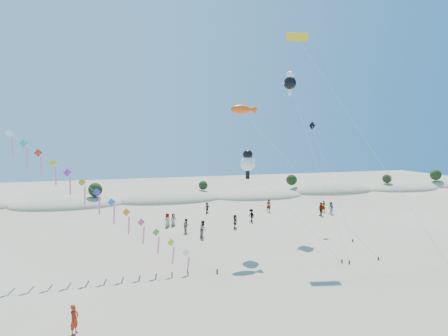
% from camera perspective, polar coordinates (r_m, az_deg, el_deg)
% --- Properties ---
extents(ground, '(160.00, 160.00, 0.00)m').
position_cam_1_polar(ground, '(23.43, 9.73, -22.92)').
color(ground, gray).
rests_on(ground, ground).
extents(dune_ridge, '(145.30, 11.49, 5.57)m').
position_cam_1_polar(dune_ridge, '(65.38, -7.36, -4.67)').
color(dune_ridge, tan).
rests_on(dune_ridge, ground).
extents(kite_train, '(28.81, 11.82, 20.73)m').
position_cam_1_polar(kite_train, '(34.81, -28.89, 3.71)').
color(kite_train, '#3F2D1E').
rests_on(kite_train, ground).
extents(fish_kite, '(11.13, 8.71, 14.00)m').
position_cam_1_polar(fish_kite, '(37.29, 3.01, 8.84)').
color(fish_kite, '#3F2D1E').
rests_on(fish_kite, ground).
extents(cartoon_kite_low, '(7.00, 7.43, 9.62)m').
position_cam_1_polar(cartoon_kite_low, '(36.18, 3.65, 0.95)').
color(cartoon_kite_low, '#3F2D1E').
rests_on(cartoon_kite_low, ground).
extents(cartoon_kite_high, '(2.68, 15.75, 18.74)m').
position_cam_1_polar(cartoon_kite_high, '(47.02, 10.02, 12.81)').
color(cartoon_kite_high, '#3F2D1E').
rests_on(cartoon_kite_high, ground).
extents(parafoil_kite, '(9.24, 12.79, 21.52)m').
position_cam_1_polar(parafoil_kite, '(41.27, 11.46, 18.48)').
color(parafoil_kite, '#3F2D1E').
rests_on(parafoil_kite, ground).
extents(dark_kite, '(1.01, 8.94, 12.72)m').
position_cam_1_polar(dark_kite, '(45.50, 14.64, 2.30)').
color(dark_kite, '#3F2D1E').
rests_on(dark_kite, ground).
extents(flyer_foreground, '(0.64, 0.72, 1.66)m').
position_cam_1_polar(flyer_foreground, '(23.71, -21.85, -20.62)').
color(flyer_foreground, '#AA240D').
rests_on(flyer_foreground, ground).
extents(beachgoers, '(23.82, 13.81, 1.89)m').
position_cam_1_polar(beachgoers, '(47.94, 3.10, -7.25)').
color(beachgoers, slate).
rests_on(beachgoers, ground).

